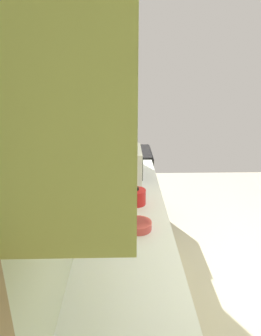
{
  "coord_description": "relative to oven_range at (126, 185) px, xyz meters",
  "views": [
    {
      "loc": [
        -1.81,
        1.38,
        2.0
      ],
      "look_at": [
        -0.26,
        1.34,
        1.43
      ],
      "focal_mm": 30.63,
      "sensor_mm": 36.0,
      "label": 1
    }
  ],
  "objects": [
    {
      "name": "wall_back",
      "position": [
        -1.66,
        0.38,
        0.88
      ],
      "size": [
        4.24,
        0.12,
        2.72
      ],
      "primitive_type": "cube",
      "color": "beige",
      "rests_on": "ground_plane"
    },
    {
      "name": "counter_run",
      "position": [
        -2.01,
        0.02,
        -0.01
      ],
      "size": [
        3.42,
        0.64,
        0.93
      ],
      "color": "#D1CF70",
      "rests_on": "ground_plane"
    },
    {
      "name": "upper_cabinets",
      "position": [
        -2.01,
        0.16,
        1.46
      ],
      "size": [
        1.89,
        0.33,
        0.69
      ],
      "color": "#D7D46F"
    },
    {
      "name": "oven_range",
      "position": [
        0.0,
        0.0,
        0.0
      ],
      "size": [
        0.61,
        0.66,
        1.11
      ],
      "color": "black",
      "rests_on": "ground_plane"
    },
    {
      "name": "microwave",
      "position": [
        -0.87,
        0.04,
        0.6
      ],
      "size": [
        0.44,
        0.37,
        0.3
      ],
      "color": "white",
      "rests_on": "counter_run"
    },
    {
      "name": "bowl",
      "position": [
        -1.78,
        -0.07,
        0.48
      ],
      "size": [
        0.18,
        0.18,
        0.05
      ],
      "color": "#D84C47",
      "rests_on": "counter_run"
    },
    {
      "name": "kettle",
      "position": [
        -1.41,
        -0.07,
        0.51
      ],
      "size": [
        0.21,
        0.15,
        0.14
      ],
      "color": "red",
      "rests_on": "counter_run"
    }
  ]
}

